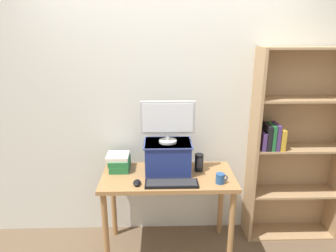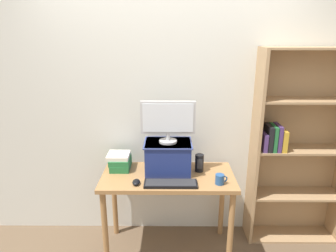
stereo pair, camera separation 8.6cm
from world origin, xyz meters
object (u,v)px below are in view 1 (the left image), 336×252
at_px(bookshelf_unit, 294,146).
at_px(desk_speaker, 199,163).
at_px(riser_box, 168,156).
at_px(computer_monitor, 168,120).
at_px(coffee_mug, 221,178).
at_px(book_stack, 119,162).
at_px(keyboard, 172,184).
at_px(computer_mouse, 137,183).
at_px(desk, 168,186).

relative_size(bookshelf_unit, desk_speaker, 11.62).
xyz_separation_m(riser_box, computer_monitor, (-0.00, -0.00, 0.34)).
xyz_separation_m(coffee_mug, desk_speaker, (-0.15, 0.24, 0.04)).
bearing_deg(book_stack, computer_monitor, -7.04).
bearing_deg(riser_box, desk_speaker, 0.25).
xyz_separation_m(riser_box, book_stack, (-0.45, 0.05, -0.07)).
relative_size(riser_box, computer_monitor, 0.89).
bearing_deg(book_stack, desk_speaker, -4.10).
bearing_deg(computer_monitor, desk_speaker, 0.54).
xyz_separation_m(riser_box, desk_speaker, (0.29, 0.00, -0.07)).
relative_size(bookshelf_unit, keyboard, 4.24).
xyz_separation_m(computer_mouse, book_stack, (-0.18, 0.30, 0.05)).
height_order(computer_monitor, coffee_mug, computer_monitor).
xyz_separation_m(book_stack, desk_speaker, (0.73, -0.05, 0.01)).
bearing_deg(desk, computer_mouse, -147.66).
bearing_deg(computer_monitor, riser_box, 90.00).
relative_size(book_stack, desk_speaker, 1.50).
relative_size(bookshelf_unit, computer_monitor, 3.94).
relative_size(desk, coffee_mug, 11.44).
bearing_deg(desk_speaker, riser_box, -179.75).
bearing_deg(desk_speaker, book_stack, 175.90).
distance_m(computer_monitor, computer_mouse, 0.60).
bearing_deg(keyboard, computer_monitor, 95.18).
relative_size(bookshelf_unit, computer_mouse, 18.05).
height_order(keyboard, coffee_mug, coffee_mug).
bearing_deg(desk_speaker, bookshelf_unit, 9.05).
bearing_deg(bookshelf_unit, coffee_mug, -153.39).
bearing_deg(desk_speaker, computer_mouse, -155.40).
xyz_separation_m(bookshelf_unit, keyboard, (-1.20, -0.41, -0.16)).
distance_m(keyboard, book_stack, 0.57).
xyz_separation_m(computer_monitor, computer_mouse, (-0.26, -0.25, -0.47)).
relative_size(riser_box, desk_speaker, 2.63).
relative_size(computer_monitor, coffee_mug, 4.63).
bearing_deg(keyboard, desk_speaker, 45.28).
bearing_deg(book_stack, bookshelf_unit, 3.31).
bearing_deg(computer_monitor, coffee_mug, -28.84).
relative_size(riser_box, keyboard, 0.96).
relative_size(keyboard, desk_speaker, 2.74).
relative_size(keyboard, computer_mouse, 4.26).
height_order(computer_mouse, coffee_mug, coffee_mug).
bearing_deg(keyboard, computer_mouse, 177.55).
xyz_separation_m(computer_mouse, desk_speaker, (0.55, 0.25, 0.06)).
distance_m(desk, riser_box, 0.27).
height_order(desk, computer_mouse, computer_mouse).
height_order(desk, keyboard, keyboard).
distance_m(bookshelf_unit, keyboard, 1.27).
height_order(coffee_mug, desk_speaker, desk_speaker).
bearing_deg(book_stack, desk, -17.05).
bearing_deg(bookshelf_unit, riser_box, -172.99).
distance_m(computer_mouse, book_stack, 0.36).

